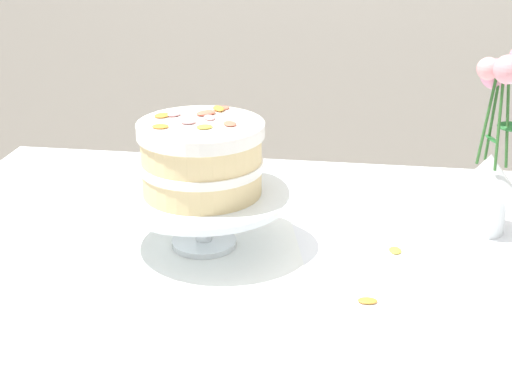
% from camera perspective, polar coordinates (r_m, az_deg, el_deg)
% --- Properties ---
extents(dining_table, '(1.40, 1.00, 0.74)m').
position_cam_1_polar(dining_table, '(1.22, 2.67, -10.14)').
color(dining_table, white).
rests_on(dining_table, ground).
extents(linen_napkin, '(0.38, 0.38, 0.00)m').
position_cam_1_polar(linen_napkin, '(1.26, -4.03, -4.15)').
color(linen_napkin, white).
rests_on(linen_napkin, dining_table).
extents(cake_stand, '(0.29, 0.29, 0.10)m').
position_cam_1_polar(cake_stand, '(1.23, -4.13, -0.75)').
color(cake_stand, silver).
rests_on(cake_stand, linen_napkin).
extents(layer_cake, '(0.21, 0.21, 0.13)m').
position_cam_1_polar(layer_cake, '(1.20, -4.23, 2.67)').
color(layer_cake, beige).
rests_on(layer_cake, cake_stand).
extents(flower_vase, '(0.10, 0.11, 0.33)m').
position_cam_1_polar(flower_vase, '(1.33, 17.67, 2.40)').
color(flower_vase, silver).
rests_on(flower_vase, dining_table).
extents(loose_petal_0, '(0.02, 0.03, 0.00)m').
position_cam_1_polar(loose_petal_0, '(1.27, 10.69, -4.44)').
color(loose_petal_0, yellow).
rests_on(loose_petal_0, dining_table).
extents(loose_petal_1, '(0.05, 0.04, 0.01)m').
position_cam_1_polar(loose_petal_1, '(1.44, -2.47, -0.62)').
color(loose_petal_1, '#E56B51').
rests_on(loose_petal_1, dining_table).
extents(loose_petal_2, '(0.03, 0.02, 0.01)m').
position_cam_1_polar(loose_petal_2, '(1.11, 8.60, -8.29)').
color(loose_petal_2, orange).
rests_on(loose_petal_2, dining_table).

